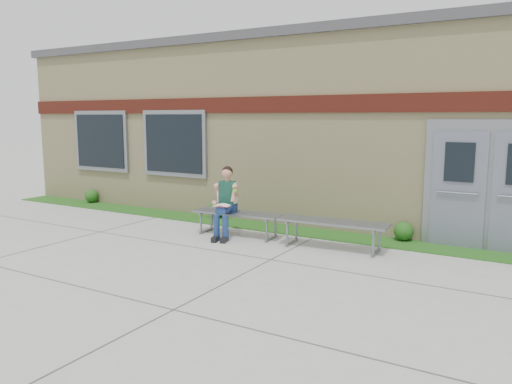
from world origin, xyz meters
The scene contains 9 objects.
ground centered at (0.00, 0.00, 0.00)m, with size 80.00×80.00×0.00m, color #9E9E99.
grass_strip centered at (0.00, 2.60, 0.01)m, with size 16.00×0.80×0.02m, color #265115.
school_building centered at (0.00, 5.99, 2.10)m, with size 16.20×6.22×4.20m.
bench_left centered at (-0.38, 1.66, 0.37)m, with size 1.86×0.62×0.48m.
bench_right centered at (1.62, 1.66, 0.39)m, with size 1.99×0.66×0.51m.
girl centered at (-0.53, 1.46, 0.73)m, with size 0.57×0.86×1.39m.
shrub_west centered at (-5.85, 2.85, 0.20)m, with size 0.36×0.36×0.36m, color #265115.
shrub_mid centered at (-1.72, 2.85, 0.22)m, with size 0.39×0.39×0.39m, color #265115.
shrub_east centered at (2.59, 2.85, 0.20)m, with size 0.36×0.36×0.36m, color #265115.
Camera 1 is at (4.80, -6.52, 2.35)m, focal length 35.00 mm.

